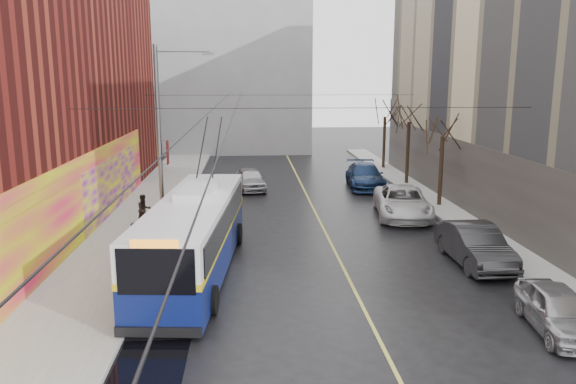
# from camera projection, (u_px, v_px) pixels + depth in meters

# --- Properties ---
(ground) EXTENTS (140.00, 140.00, 0.00)m
(ground) POSITION_uv_depth(u_px,v_px,m) (325.00, 330.00, 17.09)
(ground) COLOR black
(ground) RESTS_ON ground
(sidewalk_left) EXTENTS (4.00, 60.00, 0.15)m
(sidewalk_left) POSITION_uv_depth(u_px,v_px,m) (136.00, 229.00, 28.25)
(sidewalk_left) COLOR gray
(sidewalk_left) RESTS_ON ground
(sidewalk_right) EXTENTS (2.00, 60.00, 0.15)m
(sidewalk_right) POSITION_uv_depth(u_px,v_px,m) (464.00, 223.00, 29.43)
(sidewalk_right) COLOR gray
(sidewalk_right) RESTS_ON ground
(lane_line) EXTENTS (0.12, 50.00, 0.01)m
(lane_line) POSITION_uv_depth(u_px,v_px,m) (318.00, 217.00, 30.88)
(lane_line) COLOR #BFB74C
(lane_line) RESTS_ON ground
(building_far) EXTENTS (20.50, 12.10, 18.00)m
(building_far) POSITION_uv_depth(u_px,v_px,m) (212.00, 63.00, 58.82)
(building_far) COLOR gray
(building_far) RESTS_ON ground
(streetlight_pole) EXTENTS (2.65, 0.60, 9.00)m
(streetlight_pole) POSITION_uv_depth(u_px,v_px,m) (163.00, 138.00, 25.46)
(streetlight_pole) COLOR slate
(streetlight_pole) RESTS_ON ground
(catenary_wires) EXTENTS (18.00, 60.00, 0.22)m
(catenary_wires) POSITION_uv_depth(u_px,v_px,m) (243.00, 102.00, 30.09)
(catenary_wires) COLOR black
(tree_near) EXTENTS (3.20, 3.20, 6.40)m
(tree_near) POSITION_uv_depth(u_px,v_px,m) (443.00, 123.00, 32.35)
(tree_near) COLOR black
(tree_near) RESTS_ON ground
(tree_mid) EXTENTS (3.20, 3.20, 6.68)m
(tree_mid) POSITION_uv_depth(u_px,v_px,m) (409.00, 111.00, 39.13)
(tree_mid) COLOR black
(tree_mid) RESTS_ON ground
(tree_far) EXTENTS (3.20, 3.20, 6.57)m
(tree_far) POSITION_uv_depth(u_px,v_px,m) (385.00, 107.00, 46.00)
(tree_far) COLOR black
(tree_far) RESTS_ON ground
(puddle) EXTENTS (2.17, 2.79, 0.01)m
(puddle) POSITION_uv_depth(u_px,v_px,m) (145.00, 364.00, 15.07)
(puddle) COLOR black
(puddle) RESTS_ON ground
(pigeons_flying) EXTENTS (4.86, 3.17, 1.31)m
(pigeons_flying) POSITION_uv_depth(u_px,v_px,m) (245.00, 94.00, 25.71)
(pigeons_flying) COLOR slate
(trolleybus) EXTENTS (3.64, 12.21, 5.72)m
(trolleybus) POSITION_uv_depth(u_px,v_px,m) (194.00, 234.00, 21.79)
(trolleybus) COLOR #0A144E
(trolleybus) RESTS_ON ground
(parked_car_a) EXTENTS (2.10, 4.22, 1.38)m
(parked_car_a) POSITION_uv_depth(u_px,v_px,m) (558.00, 310.00, 16.90)
(parked_car_a) COLOR #A0A0A5
(parked_car_a) RESTS_ON ground
(parked_car_b) EXTENTS (1.78, 5.02, 1.65)m
(parked_car_b) POSITION_uv_depth(u_px,v_px,m) (475.00, 245.00, 23.00)
(parked_car_b) COLOR #28282A
(parked_car_b) RESTS_ON ground
(parked_car_c) EXTENTS (3.56, 6.33, 1.67)m
(parked_car_c) POSITION_uv_depth(u_px,v_px,m) (402.00, 202.00, 30.81)
(parked_car_c) COLOR silver
(parked_car_c) RESTS_ON ground
(parked_car_d) EXTENTS (2.72, 5.88, 1.66)m
(parked_car_d) POSITION_uv_depth(u_px,v_px,m) (365.00, 176.00, 38.98)
(parked_car_d) COLOR navy
(parked_car_d) RESTS_ON ground
(following_car) EXTENTS (2.35, 4.57, 1.49)m
(following_car) POSITION_uv_depth(u_px,v_px,m) (250.00, 179.00, 38.28)
(following_car) COLOR #AAAAAE
(following_car) RESTS_ON ground
(pedestrian_a) EXTENTS (0.45, 0.66, 1.75)m
(pedestrian_a) POSITION_uv_depth(u_px,v_px,m) (137.00, 243.00, 22.52)
(pedestrian_a) COLOR black
(pedestrian_a) RESTS_ON sidewalk_left
(pedestrian_b) EXTENTS (0.98, 0.94, 1.59)m
(pedestrian_b) POSITION_uv_depth(u_px,v_px,m) (144.00, 210.00, 28.54)
(pedestrian_b) COLOR black
(pedestrian_b) RESTS_ON sidewalk_left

